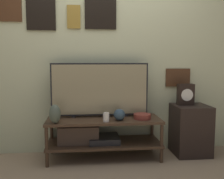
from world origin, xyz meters
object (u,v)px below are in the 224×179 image
vase_urn_stoneware (55,114)px  mantel_clock (186,94)px  vase_round_glass (119,115)px  vase_slim_bronze (118,106)px  television (100,89)px  candle_jar (106,117)px  vase_wide_bowl (142,116)px

vase_urn_stoneware → mantel_clock: bearing=8.9°
vase_round_glass → vase_slim_bronze: bearing=84.8°
vase_slim_bronze → vase_round_glass: vase_slim_bronze is taller
television → vase_slim_bronze: bearing=21.0°
vase_urn_stoneware → candle_jar: bearing=2.4°
vase_urn_stoneware → mantel_clock: mantel_clock is taller
vase_round_glass → mantel_clock: bearing=11.6°
television → candle_jar: 0.40m
television → vase_urn_stoneware: television is taller
vase_urn_stoneware → vase_wide_bowl: vase_urn_stoneware is taller
vase_round_glass → candle_jar: bearing=-163.3°
vase_wide_bowl → television: bearing=161.3°
vase_wide_bowl → mantel_clock: (0.58, 0.13, 0.24)m
television → vase_round_glass: (0.21, -0.22, -0.27)m
vase_round_glass → vase_urn_stoneware: bearing=-174.4°
vase_wide_bowl → vase_round_glass: (-0.28, -0.05, 0.04)m
television → vase_round_glass: size_ratio=8.85×
vase_urn_stoneware → vase_round_glass: size_ratio=1.58×
television → candle_jar: television is taller
television → vase_wide_bowl: bearing=-18.7°
television → vase_round_glass: bearing=-45.7°
vase_wide_bowl → vase_slim_bronze: (-0.25, 0.26, 0.08)m
vase_wide_bowl → candle_jar: (-0.44, -0.10, 0.02)m
television → vase_urn_stoneware: 0.64m
vase_urn_stoneware → vase_round_glass: vase_urn_stoneware is taller
candle_jar → television: bearing=101.6°
vase_urn_stoneware → vase_slim_bronze: size_ratio=0.97×
vase_urn_stoneware → vase_round_glass: bearing=5.6°
vase_slim_bronze → mantel_clock: 0.86m
vase_wide_bowl → vase_slim_bronze: vase_slim_bronze is taller
vase_wide_bowl → mantel_clock: mantel_clock is taller
vase_urn_stoneware → vase_slim_bronze: vase_slim_bronze is taller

